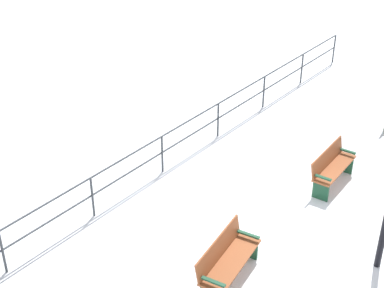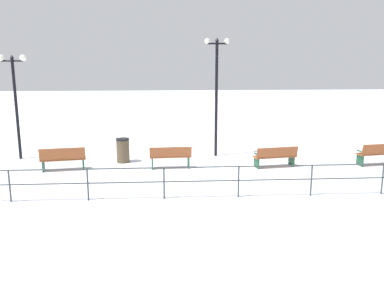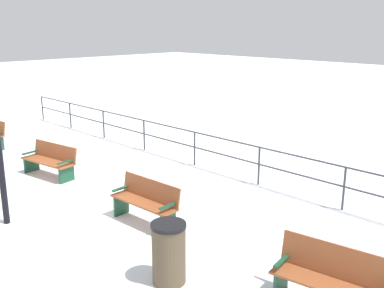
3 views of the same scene
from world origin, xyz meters
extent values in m
plane|color=white|center=(0.00, 0.00, 0.00)|extent=(80.00, 80.00, 0.00)
cube|color=brown|center=(-0.06, -6.12, 0.46)|extent=(0.66, 1.53, 0.04)
cube|color=brown|center=(-0.30, -6.15, 0.70)|extent=(0.30, 1.48, 0.43)
cube|color=#19472D|center=(-0.14, -5.49, 0.23)|extent=(0.43, 0.11, 0.46)
cube|color=#19472D|center=(-0.12, -5.48, 0.58)|extent=(0.43, 0.13, 0.04)
cube|color=brown|center=(-0.09, -2.04, 0.42)|extent=(0.77, 1.74, 0.04)
cube|color=brown|center=(-0.34, -2.08, 0.64)|extent=(0.37, 1.67, 0.41)
cube|color=#19472D|center=(0.03, -2.77, 0.21)|extent=(0.46, 0.12, 0.42)
cube|color=#19472D|center=(-0.21, -1.31, 0.21)|extent=(0.46, 0.12, 0.42)
cube|color=#19472D|center=(0.05, -2.76, 0.54)|extent=(0.46, 0.14, 0.04)
cube|color=#19472D|center=(-0.19, -1.31, 0.54)|extent=(0.46, 0.14, 0.04)
cube|color=brown|center=(-0.02, 2.04, 0.46)|extent=(0.50, 1.63, 0.04)
cube|color=brown|center=(-0.23, 2.03, 0.69)|extent=(0.19, 1.61, 0.41)
cube|color=#19472D|center=(0.02, 1.34, 0.23)|extent=(0.38, 0.07, 0.46)
cube|color=#19472D|center=(-0.05, 2.74, 0.23)|extent=(0.38, 0.07, 0.46)
cube|color=#19472D|center=(0.04, 1.34, 0.58)|extent=(0.38, 0.09, 0.04)
cube|color=#19472D|center=(-0.03, 2.74, 0.58)|extent=(0.38, 0.09, 0.04)
cube|color=brown|center=(-0.04, 6.12, 0.43)|extent=(0.71, 1.71, 0.04)
cube|color=brown|center=(-0.27, 6.08, 0.68)|extent=(0.37, 1.66, 0.47)
cube|color=#19472D|center=(0.07, 5.40, 0.21)|extent=(0.42, 0.11, 0.43)
cube|color=#19472D|center=(-0.16, 6.84, 0.21)|extent=(0.42, 0.11, 0.43)
cube|color=#19472D|center=(0.09, 5.40, 0.55)|extent=(0.42, 0.13, 0.04)
cube|color=#19472D|center=(-0.14, 6.84, 0.55)|extent=(0.42, 0.13, 0.04)
cylinder|color=black|center=(1.93, 0.03, 2.46)|extent=(0.13, 0.13, 4.91)
cylinder|color=black|center=(1.93, 0.03, 4.79)|extent=(0.08, 0.82, 0.08)
sphere|color=white|center=(1.93, -0.38, 4.90)|extent=(0.23, 0.23, 0.23)
sphere|color=white|center=(1.93, 0.44, 4.90)|extent=(0.23, 0.23, 0.23)
cone|color=black|center=(1.93, 0.03, 4.97)|extent=(0.18, 0.18, 0.12)
cylinder|color=black|center=(1.93, 8.41, 2.11)|extent=(0.12, 0.12, 4.21)
cylinder|color=black|center=(1.93, 8.41, 4.09)|extent=(0.07, 0.87, 0.07)
sphere|color=white|center=(1.93, 7.97, 4.21)|extent=(0.26, 0.26, 0.26)
sphere|color=white|center=(1.93, 8.84, 4.21)|extent=(0.26, 0.26, 0.26)
cone|color=black|center=(1.93, 8.41, 4.27)|extent=(0.17, 0.17, 0.12)
cylinder|color=#383D42|center=(-3.54, -4.54, 0.49)|extent=(0.05, 0.05, 0.97)
cylinder|color=#383D42|center=(-3.54, -2.27, 0.49)|extent=(0.05, 0.05, 0.97)
cylinder|color=#383D42|center=(-3.54, 0.00, 0.49)|extent=(0.05, 0.05, 0.97)
cylinder|color=#383D42|center=(-3.54, 2.27, 0.49)|extent=(0.05, 0.05, 0.97)
cylinder|color=#383D42|center=(-3.54, 4.54, 0.49)|extent=(0.05, 0.05, 0.97)
cylinder|color=#383D42|center=(-3.54, 6.81, 0.49)|extent=(0.05, 0.05, 0.97)
cylinder|color=#383D42|center=(-3.54, 0.00, 0.97)|extent=(0.04, 18.16, 0.04)
cylinder|color=#383D42|center=(-3.54, 0.00, 0.54)|extent=(0.04, 18.16, 0.04)
cylinder|color=brown|center=(1.03, 3.97, 0.47)|extent=(0.53, 0.53, 0.93)
cylinder|color=black|center=(1.03, 3.97, 0.96)|extent=(0.55, 0.55, 0.06)
camera|label=1|loc=(4.42, -8.86, 7.63)|focal=54.07mm
camera|label=2|loc=(-15.20, 2.17, 4.15)|focal=37.68mm
camera|label=3|loc=(5.21, 8.68, 3.92)|focal=42.06mm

